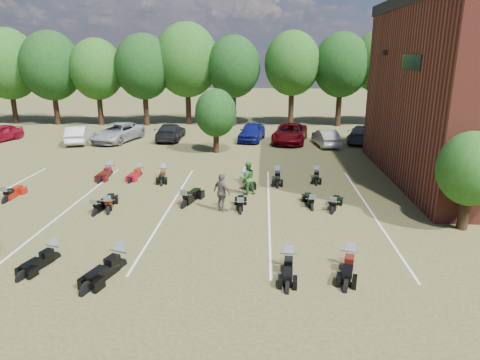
# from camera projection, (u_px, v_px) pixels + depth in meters

# --- Properties ---
(ground) EXTENTS (160.00, 160.00, 0.00)m
(ground) POSITION_uv_depth(u_px,v_px,m) (223.00, 232.00, 18.53)
(ground) COLOR brown
(ground) RESTS_ON ground
(car_0) EXTENTS (2.69, 4.55, 1.45)m
(car_0) POSITION_uv_depth(u_px,v_px,m) (0.00, 133.00, 37.54)
(car_0) COLOR maroon
(car_0) RESTS_ON ground
(car_1) EXTENTS (2.76, 4.80, 1.50)m
(car_1) POSITION_uv_depth(u_px,v_px,m) (78.00, 134.00, 36.84)
(car_1) COLOR #B6B5B9
(car_1) RESTS_ON ground
(car_2) EXTENTS (3.93, 6.20, 1.59)m
(car_2) POSITION_uv_depth(u_px,v_px,m) (118.00, 132.00, 37.49)
(car_2) COLOR #94979C
(car_2) RESTS_ON ground
(car_3) EXTENTS (2.12, 5.08, 1.47)m
(car_3) POSITION_uv_depth(u_px,v_px,m) (171.00, 132.00, 38.24)
(car_3) COLOR black
(car_3) RESTS_ON ground
(car_4) EXTENTS (2.62, 4.95, 1.61)m
(car_4) POSITION_uv_depth(u_px,v_px,m) (252.00, 132.00, 37.88)
(car_4) COLOR #0D125D
(car_4) RESTS_ON ground
(car_5) EXTENTS (2.03, 4.34, 1.38)m
(car_5) POSITION_uv_depth(u_px,v_px,m) (326.00, 138.00, 35.72)
(car_5) COLOR #B9B9B4
(car_5) RESTS_ON ground
(car_6) EXTENTS (3.57, 6.14, 1.61)m
(car_6) POSITION_uv_depth(u_px,v_px,m) (290.00, 133.00, 37.10)
(car_6) COLOR #54040A
(car_6) RESTS_ON ground
(car_7) EXTENTS (3.75, 5.55, 1.49)m
(car_7) POSITION_uv_depth(u_px,v_px,m) (363.00, 134.00, 37.03)
(car_7) COLOR #3F3E44
(car_7) RESTS_ON ground
(person_green) EXTENTS (1.10, 1.00, 1.84)m
(person_green) POSITION_uv_depth(u_px,v_px,m) (248.00, 178.00, 23.32)
(person_green) COLOR #2D6626
(person_green) RESTS_ON ground
(person_grey) EXTENTS (1.15, 1.11, 1.93)m
(person_grey) POSITION_uv_depth(u_px,v_px,m) (222.00, 193.00, 20.77)
(person_grey) COLOR #5D5650
(person_grey) RESTS_ON ground
(motorcycle_2) EXTENTS (1.21, 2.19, 1.17)m
(motorcycle_2) POSITION_uv_depth(u_px,v_px,m) (54.00, 260.00, 16.08)
(motorcycle_2) COLOR black
(motorcycle_2) RESTS_ON ground
(motorcycle_3) EXTENTS (1.47, 2.55, 1.35)m
(motorcycle_3) POSITION_uv_depth(u_px,v_px,m) (120.00, 268.00, 15.47)
(motorcycle_3) COLOR black
(motorcycle_3) RESTS_ON ground
(motorcycle_4) EXTENTS (0.83, 2.15, 1.17)m
(motorcycle_4) POSITION_uv_depth(u_px,v_px,m) (288.00, 268.00, 15.46)
(motorcycle_4) COLOR black
(motorcycle_4) RESTS_ON ground
(motorcycle_5) EXTENTS (1.25, 2.33, 1.24)m
(motorcycle_5) POSITION_uv_depth(u_px,v_px,m) (349.00, 267.00, 15.55)
(motorcycle_5) COLOR black
(motorcycle_5) RESTS_ON ground
(motorcycle_7) EXTENTS (0.77, 2.24, 1.24)m
(motorcycle_7) POSITION_uv_depth(u_px,v_px,m) (6.00, 202.00, 22.32)
(motorcycle_7) COLOR maroon
(motorcycle_7) RESTS_ON ground
(motorcycle_8) EXTENTS (1.25, 2.40, 1.28)m
(motorcycle_8) POSITION_uv_depth(u_px,v_px,m) (109.00, 213.00, 20.83)
(motorcycle_8) COLOR black
(motorcycle_8) RESTS_ON ground
(motorcycle_9) EXTENTS (0.83, 2.12, 1.16)m
(motorcycle_9) POSITION_uv_depth(u_px,v_px,m) (96.00, 215.00, 20.58)
(motorcycle_9) COLOR black
(motorcycle_9) RESTS_ON ground
(motorcycle_10) EXTENTS (0.73, 2.08, 1.14)m
(motorcycle_10) POSITION_uv_depth(u_px,v_px,m) (240.00, 213.00, 20.84)
(motorcycle_10) COLOR black
(motorcycle_10) RESTS_ON ground
(motorcycle_11) EXTENTS (1.39, 2.52, 1.34)m
(motorcycle_11) POSITION_uv_depth(u_px,v_px,m) (185.00, 207.00, 21.64)
(motorcycle_11) COLOR black
(motorcycle_11) RESTS_ON ground
(motorcycle_12) EXTENTS (1.24, 2.19, 1.17)m
(motorcycle_12) POSITION_uv_depth(u_px,v_px,m) (333.00, 212.00, 20.86)
(motorcycle_12) COLOR black
(motorcycle_12) RESTS_ON ground
(motorcycle_13) EXTENTS (0.78, 2.05, 1.12)m
(motorcycle_13) POSITION_uv_depth(u_px,v_px,m) (311.00, 209.00, 21.30)
(motorcycle_13) COLOR black
(motorcycle_13) RESTS_ON ground
(motorcycle_14) EXTENTS (0.78, 2.33, 1.29)m
(motorcycle_14) POSITION_uv_depth(u_px,v_px,m) (110.00, 175.00, 27.29)
(motorcycle_14) COLOR #3E080B
(motorcycle_14) RESTS_ON ground
(motorcycle_15) EXTENTS (0.87, 2.14, 1.16)m
(motorcycle_15) POSITION_uv_depth(u_px,v_px,m) (140.00, 176.00, 27.14)
(motorcycle_15) COLOR maroon
(motorcycle_15) RESTS_ON ground
(motorcycle_17) EXTENTS (1.00, 2.26, 1.22)m
(motorcycle_17) POSITION_uv_depth(u_px,v_px,m) (164.00, 178.00, 26.73)
(motorcycle_17) COLOR black
(motorcycle_17) RESTS_ON ground
(motorcycle_18) EXTENTS (1.18, 2.34, 1.25)m
(motorcycle_18) POSITION_uv_depth(u_px,v_px,m) (246.00, 182.00, 25.82)
(motorcycle_18) COLOR black
(motorcycle_18) RESTS_ON ground
(motorcycle_19) EXTENTS (0.85, 2.05, 1.11)m
(motorcycle_19) POSITION_uv_depth(u_px,v_px,m) (316.00, 178.00, 26.63)
(motorcycle_19) COLOR black
(motorcycle_19) RESTS_ON ground
(motorcycle_20) EXTENTS (0.75, 2.18, 1.20)m
(motorcycle_20) POSITION_uv_depth(u_px,v_px,m) (277.00, 179.00, 26.32)
(motorcycle_20) COLOR black
(motorcycle_20) RESTS_ON ground
(tree_line) EXTENTS (56.00, 6.00, 9.79)m
(tree_line) POSITION_uv_depth(u_px,v_px,m) (239.00, 65.00, 44.55)
(tree_line) COLOR black
(tree_line) RESTS_ON ground
(young_tree_near_building) EXTENTS (2.80, 2.80, 4.16)m
(young_tree_near_building) POSITION_uv_depth(u_px,v_px,m) (471.00, 169.00, 18.14)
(young_tree_near_building) COLOR black
(young_tree_near_building) RESTS_ON ground
(young_tree_midfield) EXTENTS (3.20, 3.20, 4.70)m
(young_tree_midfield) POSITION_uv_depth(u_px,v_px,m) (216.00, 113.00, 32.59)
(young_tree_midfield) COLOR black
(young_tree_midfield) RESTS_ON ground
(parking_lines) EXTENTS (20.10, 14.00, 0.01)m
(parking_lines) POSITION_uv_depth(u_px,v_px,m) (170.00, 207.00, 21.56)
(parking_lines) COLOR silver
(parking_lines) RESTS_ON ground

